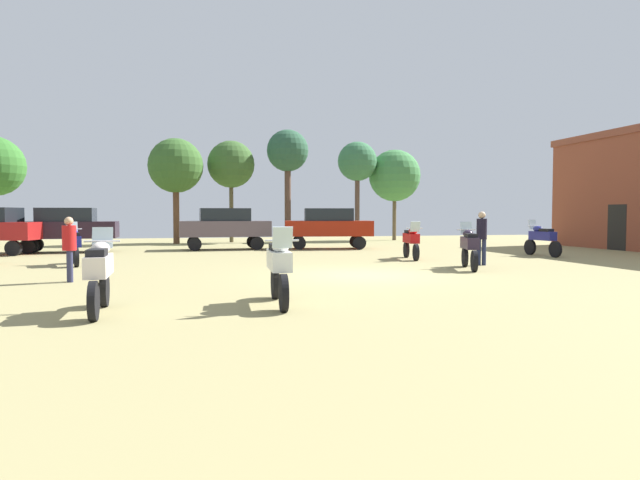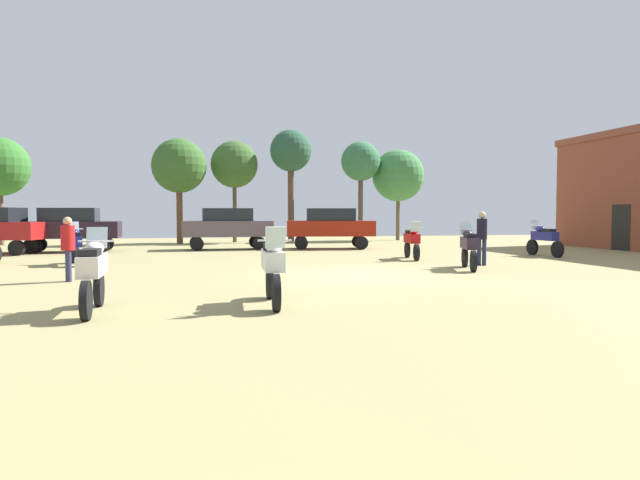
{
  "view_description": "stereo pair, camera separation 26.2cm",
  "coord_description": "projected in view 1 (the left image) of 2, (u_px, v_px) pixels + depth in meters",
  "views": [
    {
      "loc": [
        -4.67,
        -15.12,
        1.76
      ],
      "look_at": [
        -0.29,
        4.1,
        0.83
      ],
      "focal_mm": 31.34,
      "sensor_mm": 36.0,
      "label": 1
    },
    {
      "loc": [
        -4.42,
        -15.18,
        1.76
      ],
      "look_at": [
        -0.29,
        4.1,
        0.83
      ],
      "focal_mm": 31.34,
      "sensor_mm": 36.0,
      "label": 2
    }
  ],
  "objects": [
    {
      "name": "person_2",
      "position": [
        69.0,
        244.0,
        14.17
      ],
      "size": [
        0.42,
        0.42,
        1.66
      ],
      "rotation": [
        0.0,
        0.0,
        1.84
      ],
      "color": "#2A2C49",
      "rests_on": "ground"
    },
    {
      "name": "motorcycle_5",
      "position": [
        279.0,
        266.0,
        10.58
      ],
      "size": [
        0.62,
        2.22,
        1.51
      ],
      "rotation": [
        0.0,
        0.0,
        3.1
      ],
      "color": "black",
      "rests_on": "ground"
    },
    {
      "name": "motorcycle_9",
      "position": [
        74.0,
        244.0,
        18.81
      ],
      "size": [
        0.79,
        2.06,
        1.47
      ],
      "rotation": [
        0.0,
        0.0,
        0.28
      ],
      "color": "black",
      "rests_on": "ground"
    },
    {
      "name": "motorcycle_4",
      "position": [
        542.0,
        238.0,
        22.87
      ],
      "size": [
        0.62,
        2.21,
        1.49
      ],
      "rotation": [
        0.0,
        0.0,
        0.06
      ],
      "color": "black",
      "rests_on": "ground"
    },
    {
      "name": "car_3",
      "position": [
        225.0,
        225.0,
        27.05
      ],
      "size": [
        4.35,
        1.91,
        2.0
      ],
      "rotation": [
        0.0,
        0.0,
        1.6
      ],
      "color": "black",
      "rests_on": "ground"
    },
    {
      "name": "tree_6",
      "position": [
        357.0,
        162.0,
        35.47
      ],
      "size": [
        2.49,
        2.49,
        6.32
      ],
      "color": "brown",
      "rests_on": "ground"
    },
    {
      "name": "person_1",
      "position": [
        482.0,
        234.0,
        18.75
      ],
      "size": [
        0.43,
        0.43,
        1.81
      ],
      "rotation": [
        0.0,
        0.0,
        5.97
      ],
      "color": "#222948",
      "rests_on": "ground"
    },
    {
      "name": "car_1",
      "position": [
        328.0,
        225.0,
        27.71
      ],
      "size": [
        4.54,
        2.48,
        2.0
      ],
      "rotation": [
        0.0,
        0.0,
        1.41
      ],
      "color": "black",
      "rests_on": "ground"
    },
    {
      "name": "tree_2",
      "position": [
        395.0,
        176.0,
        36.46
      ],
      "size": [
        3.37,
        3.37,
        5.91
      ],
      "color": "brown",
      "rests_on": "ground"
    },
    {
      "name": "tree_1",
      "position": [
        176.0,
        166.0,
        32.07
      ],
      "size": [
        3.13,
        3.13,
        6.07
      ],
      "color": "brown",
      "rests_on": "ground"
    },
    {
      "name": "motorcycle_1",
      "position": [
        469.0,
        246.0,
        17.46
      ],
      "size": [
        0.86,
        2.17,
        1.48
      ],
      "rotation": [
        0.0,
        0.0,
        -0.31
      ],
      "color": "black",
      "rests_on": "ground"
    },
    {
      "name": "motorcycle_3",
      "position": [
        411.0,
        240.0,
        21.33
      ],
      "size": [
        0.66,
        2.17,
        1.46
      ],
      "rotation": [
        0.0,
        0.0,
        2.99
      ],
      "color": "black",
      "rests_on": "ground"
    },
    {
      "name": "tree_3",
      "position": [
        288.0,
        153.0,
        34.23
      ],
      "size": [
        2.56,
        2.56,
        6.89
      ],
      "color": "#50392D",
      "rests_on": "ground"
    },
    {
      "name": "car_2",
      "position": [
        67.0,
        226.0,
        25.13
      ],
      "size": [
        4.33,
        1.87,
        2.0
      ],
      "rotation": [
        0.0,
        0.0,
        1.59
      ],
      "color": "black",
      "rests_on": "ground"
    },
    {
      "name": "motorcycle_8",
      "position": [
        99.0,
        272.0,
        9.73
      ],
      "size": [
        0.62,
        2.12,
        1.49
      ],
      "rotation": [
        0.0,
        0.0,
        0.03
      ],
      "color": "black",
      "rests_on": "ground"
    },
    {
      "name": "ground_plane",
      "position": [
        362.0,
        275.0,
        15.85
      ],
      "size": [
        44.0,
        52.0,
        0.02
      ],
      "color": "#968B5A"
    },
    {
      "name": "tree_5",
      "position": [
        231.0,
        165.0,
        33.85
      ],
      "size": [
        2.85,
        2.85,
        6.16
      ],
      "color": "brown",
      "rests_on": "ground"
    }
  ]
}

